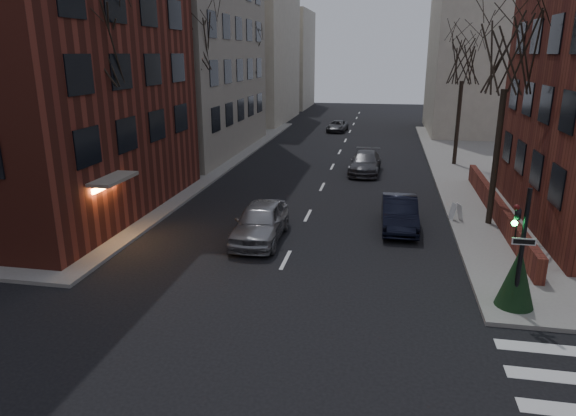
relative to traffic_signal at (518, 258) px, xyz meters
The scene contains 18 objects.
low_wall_right 10.18m from the traffic_signal, 82.24° to the left, with size 0.35×16.00×1.00m, color maroon.
building_distant_la 51.89m from the traffic_signal, 116.50° to the left, with size 14.00×16.00×18.00m, color beige.
building_distant_ra 42.05m from the traffic_signal, 80.23° to the left, with size 14.00×14.00×16.00m, color beige.
building_distant_lb 66.59m from the traffic_signal, 108.38° to the left, with size 10.00×12.00×14.00m, color beige.
traffic_signal is the anchor object (origin of this frame).
tree_left_a 18.66m from the traffic_signal, 163.35° to the left, with size 4.18×4.18×10.26m.
tree_left_b 24.87m from the traffic_signal, 134.54° to the left, with size 4.40×4.40×10.80m.
tree_left_c 35.76m from the traffic_signal, 118.36° to the left, with size 3.96×3.96×9.72m.
tree_right_a 10.92m from the traffic_signal, 84.53° to the left, with size 3.96×3.96×9.72m.
tree_right_b 23.71m from the traffic_signal, 87.85° to the left, with size 3.74×3.74×9.18m.
streetlamp_near 20.86m from the traffic_signal, 141.13° to the left, with size 0.36×0.36×6.28m.
streetlamp_far 36.81m from the traffic_signal, 116.06° to the left, with size 0.36×0.36×6.28m.
parked_sedan 8.63m from the traffic_signal, 113.41° to the left, with size 1.60×4.59×1.51m, color black.
car_lane_silver 10.81m from the traffic_signal, 151.76° to the left, with size 2.00×4.97×1.69m, color gray.
car_lane_gray 20.19m from the traffic_signal, 105.83° to the left, with size 2.04×5.01×1.45m, color #414146.
car_lane_far 39.85m from the traffic_signal, 103.46° to the left, with size 1.88×4.08×1.13m, color #424347.
sandwich_board 9.35m from the traffic_signal, 93.95° to the left, with size 0.37×0.52×0.83m, color white.
evergreen_shrub 0.82m from the traffic_signal, 66.82° to the left, with size 1.21×1.21×2.01m, color black.
Camera 1 is at (3.66, -6.82, 8.00)m, focal length 32.00 mm.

